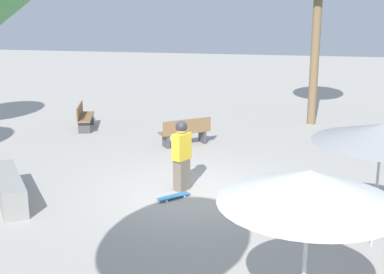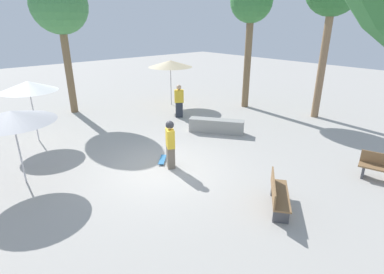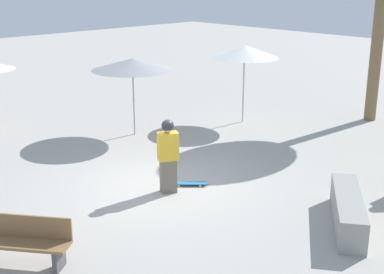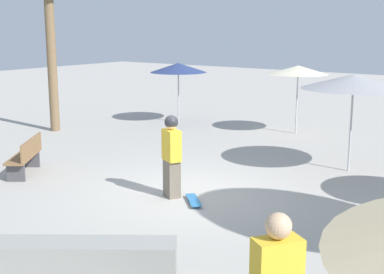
% 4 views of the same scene
% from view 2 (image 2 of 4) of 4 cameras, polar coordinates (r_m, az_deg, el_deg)
% --- Properties ---
extents(ground_plane, '(60.00, 60.00, 0.00)m').
position_cam_2_polar(ground_plane, '(10.37, -5.60, -6.08)').
color(ground_plane, '#ADA8A0').
extents(skater_main, '(0.51, 0.43, 1.69)m').
position_cam_2_polar(skater_main, '(10.10, -4.16, -1.12)').
color(skater_main, '#726656').
rests_on(skater_main, ground_plane).
extents(skateboard, '(0.71, 0.70, 0.07)m').
position_cam_2_polar(skateboard, '(10.92, -5.65, -4.28)').
color(skateboard, teal).
rests_on(skateboard, ground_plane).
extents(concrete_ledge, '(2.29, 1.83, 0.62)m').
position_cam_2_polar(concrete_ledge, '(13.59, 4.65, 2.13)').
color(concrete_ledge, gray).
rests_on(concrete_ledge, ground_plane).
extents(bench_far, '(1.31, 1.54, 0.85)m').
position_cam_2_polar(bench_far, '(8.44, 16.06, -10.47)').
color(bench_far, '#47474C').
rests_on(bench_far, ground_plane).
extents(shade_umbrella_tan, '(2.55, 2.55, 2.63)m').
position_cam_2_polar(shade_umbrella_tan, '(17.84, -4.14, 13.76)').
color(shade_umbrella_tan, '#B7B7BC').
rests_on(shade_umbrella_tan, ground_plane).
extents(shade_umbrella_white, '(2.20, 2.20, 2.53)m').
position_cam_2_polar(shade_umbrella_white, '(13.69, -28.72, 8.49)').
color(shade_umbrella_white, '#B7B7BC').
rests_on(shade_umbrella_white, ground_plane).
extents(shade_umbrella_grey, '(2.43, 2.43, 2.33)m').
position_cam_2_polar(shade_umbrella_grey, '(10.16, -31.14, 3.37)').
color(shade_umbrella_grey, '#B7B7BC').
rests_on(shade_umbrella_grey, ground_plane).
extents(palm_tree_center_left, '(2.80, 2.80, 6.87)m').
position_cam_2_polar(palm_tree_center_left, '(17.40, -23.93, 21.68)').
color(palm_tree_center_left, brown).
rests_on(palm_tree_center_left, ground_plane).
extents(palm_tree_left, '(2.24, 2.24, 6.85)m').
position_cam_2_polar(palm_tree_left, '(17.55, 11.22, 23.46)').
color(palm_tree_left, brown).
rests_on(palm_tree_left, ground_plane).
extents(bystander_watching, '(0.48, 0.53, 1.71)m').
position_cam_2_polar(bystander_watching, '(15.65, -2.48, 6.83)').
color(bystander_watching, '#282D38').
rests_on(bystander_watching, ground_plane).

